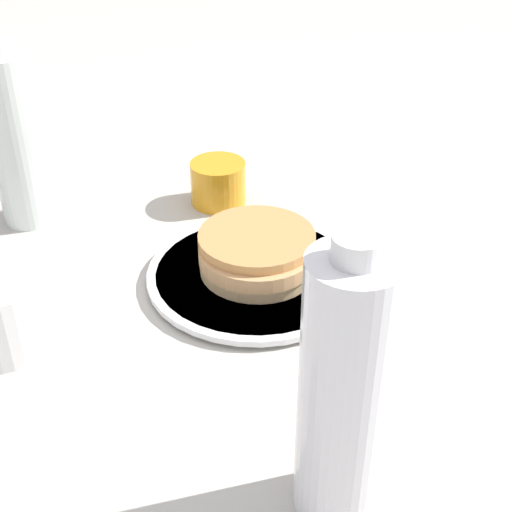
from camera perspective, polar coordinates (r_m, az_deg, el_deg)
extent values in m
plane|color=#BCB7AD|center=(0.79, -0.33, -3.54)|extent=(4.00, 4.00, 0.00)
cylinder|color=white|center=(0.82, 0.00, -1.57)|extent=(0.23, 0.23, 0.01)
cylinder|color=white|center=(0.82, 0.00, -1.44)|extent=(0.25, 0.25, 0.01)
cylinder|color=#D6B17A|center=(0.82, 0.16, -0.61)|extent=(0.13, 0.13, 0.02)
cylinder|color=tan|center=(0.80, 0.12, 0.18)|extent=(0.13, 0.13, 0.02)
cylinder|color=tan|center=(0.80, 0.06, 1.41)|extent=(0.13, 0.13, 0.01)
cylinder|color=orange|center=(0.97, -3.04, 5.86)|extent=(0.07, 0.07, 0.06)
cylinder|color=white|center=(0.52, 7.01, -10.95)|extent=(0.07, 0.07, 0.23)
cylinder|color=white|center=(0.44, 8.09, 0.62)|extent=(0.03, 0.03, 0.02)
cylinder|color=silver|center=(0.94, -18.65, 8.60)|extent=(0.07, 0.07, 0.22)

